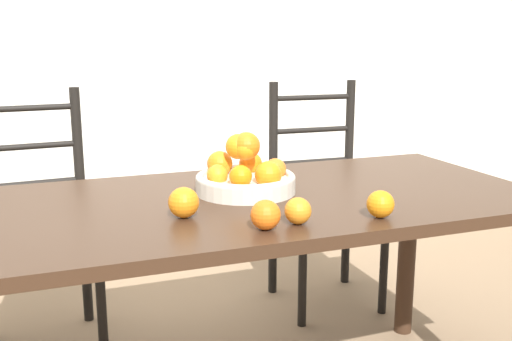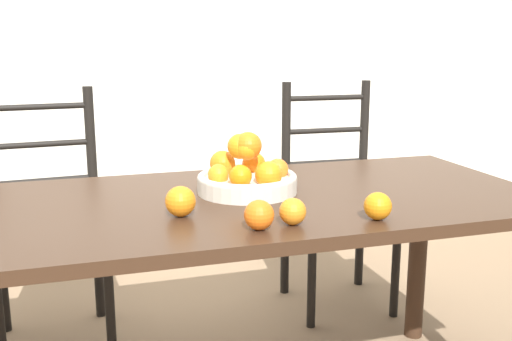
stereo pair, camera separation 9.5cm
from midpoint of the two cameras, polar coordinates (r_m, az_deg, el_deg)
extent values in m
cube|color=silver|center=(3.10, -12.60, 14.50)|extent=(8.00, 0.06, 2.60)
cube|color=#382316|center=(1.73, -4.79, -3.37)|extent=(1.89, 0.80, 0.03)
cylinder|color=#382316|center=(2.47, 13.11, -7.54)|extent=(0.07, 0.07, 0.69)
cylinder|color=beige|center=(1.80, -2.52, -1.39)|extent=(0.30, 0.30, 0.05)
torus|color=beige|center=(1.79, -2.53, -0.67)|extent=(0.30, 0.30, 0.02)
sphere|color=orange|center=(1.82, 0.35, 0.12)|extent=(0.07, 0.07, 0.07)
sphere|color=orange|center=(1.88, -1.98, 0.65)|extent=(0.07, 0.07, 0.07)
sphere|color=orange|center=(1.84, -4.95, 0.64)|extent=(0.08, 0.08, 0.08)
sphere|color=orange|center=(1.75, -5.39, -0.45)|extent=(0.06, 0.06, 0.06)
sphere|color=orange|center=(1.69, -3.09, -0.58)|extent=(0.07, 0.07, 0.07)
sphere|color=orange|center=(1.72, -0.42, -0.40)|extent=(0.08, 0.08, 0.08)
sphere|color=orange|center=(1.77, -2.46, 2.35)|extent=(0.08, 0.08, 0.08)
sphere|color=orange|center=(1.78, -3.24, 2.29)|extent=(0.08, 0.08, 0.08)
sphere|color=orange|center=(1.77, -2.54, 2.11)|extent=(0.07, 0.07, 0.07)
sphere|color=orange|center=(1.56, -8.65, -3.05)|extent=(0.08, 0.08, 0.08)
sphere|color=orange|center=(1.49, 2.19, -3.88)|extent=(0.07, 0.07, 0.07)
sphere|color=orange|center=(1.45, -0.97, -4.26)|extent=(0.07, 0.07, 0.07)
sphere|color=orange|center=(1.56, 10.07, -3.19)|extent=(0.07, 0.07, 0.07)
cylinder|color=black|center=(2.33, -15.69, -12.06)|extent=(0.04, 0.04, 0.46)
cylinder|color=black|center=(2.57, -17.28, -3.47)|extent=(0.04, 0.04, 0.99)
cube|color=black|center=(2.39, -21.23, -5.42)|extent=(0.45, 0.43, 0.04)
cylinder|color=black|center=(2.53, -21.72, -1.19)|extent=(0.38, 0.05, 0.02)
cylinder|color=black|center=(2.50, -22.00, 2.12)|extent=(0.38, 0.05, 0.02)
cylinder|color=black|center=(2.48, -22.28, 5.50)|extent=(0.38, 0.05, 0.02)
cylinder|color=black|center=(2.50, 3.35, -9.81)|extent=(0.04, 0.04, 0.46)
cylinder|color=black|center=(2.65, 11.08, -8.66)|extent=(0.04, 0.04, 0.46)
cylinder|color=black|center=(2.74, 0.63, -1.94)|extent=(0.04, 0.04, 0.99)
cylinder|color=black|center=(2.88, 7.80, -1.33)|extent=(0.04, 0.04, 0.99)
cube|color=black|center=(2.65, 5.81, -2.92)|extent=(0.43, 0.41, 0.04)
cylinder|color=black|center=(2.77, 4.35, 0.83)|extent=(0.38, 0.04, 0.02)
cylinder|color=black|center=(2.75, 4.40, 3.87)|extent=(0.38, 0.04, 0.02)
cylinder|color=black|center=(2.73, 4.46, 6.95)|extent=(0.38, 0.04, 0.02)
camera|label=1|loc=(0.05, -91.60, -0.36)|focal=42.00mm
camera|label=2|loc=(0.05, 88.40, 0.36)|focal=42.00mm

